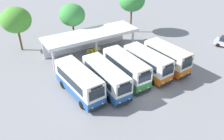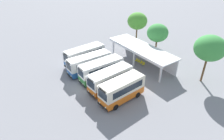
% 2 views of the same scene
% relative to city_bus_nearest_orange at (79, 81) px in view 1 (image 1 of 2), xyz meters
% --- Properties ---
extents(ground_plane, '(180.00, 180.00, 0.00)m').
position_rel_city_bus_nearest_orange_xyz_m(ground_plane, '(6.68, -3.93, -1.84)').
color(ground_plane, gray).
extents(city_bus_nearest_orange, '(2.98, 8.02, 3.34)m').
position_rel_city_bus_nearest_orange_xyz_m(city_bus_nearest_orange, '(0.00, 0.00, 0.00)').
color(city_bus_nearest_orange, black).
rests_on(city_bus_nearest_orange, ground).
extents(city_bus_second_in_row, '(2.49, 8.02, 3.21)m').
position_rel_city_bus_nearest_orange_xyz_m(city_bus_second_in_row, '(3.17, -0.73, -0.06)').
color(city_bus_second_in_row, black).
rests_on(city_bus_second_in_row, ground).
extents(city_bus_middle_cream, '(2.49, 7.70, 3.32)m').
position_rel_city_bus_nearest_orange_xyz_m(city_bus_middle_cream, '(6.33, -0.27, -0.01)').
color(city_bus_middle_cream, black).
rests_on(city_bus_middle_cream, ground).
extents(city_bus_fourth_amber, '(2.88, 7.48, 3.28)m').
position_rel_city_bus_nearest_orange_xyz_m(city_bus_fourth_amber, '(9.50, -0.57, -0.03)').
color(city_bus_fourth_amber, black).
rests_on(city_bus_fourth_amber, ground).
extents(city_bus_fifth_blue, '(2.86, 7.05, 3.40)m').
position_rel_city_bus_nearest_orange_xyz_m(city_bus_fifth_blue, '(12.67, -0.80, 0.03)').
color(city_bus_fifth_blue, black).
rests_on(city_bus_fifth_blue, ground).
extents(terminal_canopy, '(14.57, 4.53, 3.40)m').
position_rel_city_bus_nearest_orange_xyz_m(terminal_canopy, '(5.99, 9.42, 0.72)').
color(terminal_canopy, silver).
rests_on(terminal_canopy, ground).
extents(waiting_chair_end_by_column, '(0.46, 0.46, 0.86)m').
position_rel_city_bus_nearest_orange_xyz_m(waiting_chair_end_by_column, '(5.27, 8.48, -1.32)').
color(waiting_chair_end_by_column, slate).
rests_on(waiting_chair_end_by_column, ground).
extents(waiting_chair_second_from_end, '(0.46, 0.46, 0.86)m').
position_rel_city_bus_nearest_orange_xyz_m(waiting_chair_second_from_end, '(5.90, 8.47, -1.32)').
color(waiting_chair_second_from_end, slate).
rests_on(waiting_chair_second_from_end, ground).
extents(waiting_chair_middle_seat, '(0.46, 0.46, 0.86)m').
position_rel_city_bus_nearest_orange_xyz_m(waiting_chair_middle_seat, '(6.54, 8.57, -1.32)').
color(waiting_chair_middle_seat, slate).
rests_on(waiting_chair_middle_seat, ground).
extents(waiting_chair_fourth_seat, '(0.46, 0.46, 0.86)m').
position_rel_city_bus_nearest_orange_xyz_m(waiting_chair_fourth_seat, '(7.17, 8.55, -1.32)').
color(waiting_chair_fourth_seat, slate).
rests_on(waiting_chair_fourth_seat, ground).
extents(roadside_tree_behind_canopy, '(4.16, 4.16, 6.74)m').
position_rel_city_bus_nearest_orange_xyz_m(roadside_tree_behind_canopy, '(5.16, 13.65, 3.11)').
color(roadside_tree_behind_canopy, brown).
rests_on(roadside_tree_behind_canopy, ground).
extents(roadside_tree_east_of_canopy, '(4.68, 4.68, 7.94)m').
position_rel_city_bus_nearest_orange_xyz_m(roadside_tree_east_of_canopy, '(16.34, 13.03, 4.09)').
color(roadside_tree_east_of_canopy, brown).
rests_on(roadside_tree_east_of_canopy, ground).
extents(roadside_tree_west_of_canopy, '(4.60, 4.60, 6.97)m').
position_rel_city_bus_nearest_orange_xyz_m(roadside_tree_west_of_canopy, '(-3.13, 15.65, 3.16)').
color(roadside_tree_west_of_canopy, brown).
rests_on(roadside_tree_west_of_canopy, ground).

